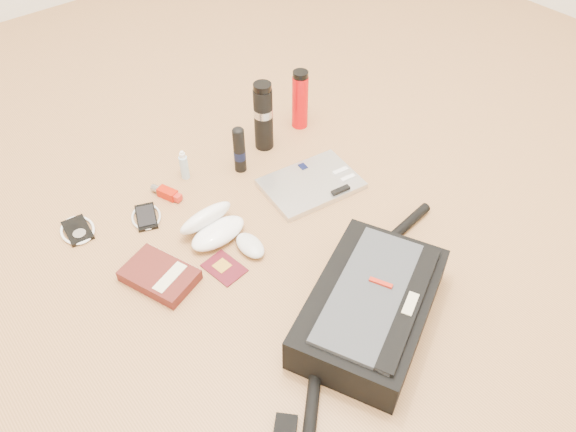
{
  "coord_description": "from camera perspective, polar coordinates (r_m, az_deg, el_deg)",
  "views": [
    {
      "loc": [
        -0.71,
        -0.83,
        1.23
      ],
      "look_at": [
        0.04,
        0.08,
        0.06
      ],
      "focal_mm": 35.0,
      "sensor_mm": 36.0,
      "label": 1
    }
  ],
  "objects": [
    {
      "name": "laptop",
      "position": [
        1.84,
        2.41,
        3.28
      ],
      "size": [
        0.33,
        0.25,
        0.03
      ],
      "rotation": [
        0.0,
        0.0,
        -0.14
      ],
      "color": "silver",
      "rests_on": "ground"
    },
    {
      "name": "sunglasses_case",
      "position": [
        1.68,
        -7.72,
        -0.98
      ],
      "size": [
        0.19,
        0.16,
        0.1
      ],
      "rotation": [
        0.0,
        0.0,
        0.05
      ],
      "color": "white",
      "rests_on": "ground"
    },
    {
      "name": "thermos_black",
      "position": [
        1.94,
        -2.52,
        10.1
      ],
      "size": [
        0.07,
        0.07,
        0.25
      ],
      "rotation": [
        0.0,
        0.0,
        -0.05
      ],
      "color": "black",
      "rests_on": "ground"
    },
    {
      "name": "aerosol_can",
      "position": [
        1.86,
        -4.96,
        6.74
      ],
      "size": [
        0.05,
        0.05,
        0.17
      ],
      "rotation": [
        0.0,
        0.0,
        -0.28
      ],
      "color": "black",
      "rests_on": "ground"
    },
    {
      "name": "messenger_bag",
      "position": [
        1.46,
        8.37,
        -9.14
      ],
      "size": [
        0.86,
        0.45,
        0.13
      ],
      "rotation": [
        0.0,
        0.0,
        0.43
      ],
      "color": "black",
      "rests_on": "ground"
    },
    {
      "name": "mouse",
      "position": [
        1.64,
        -3.86,
        -3.01
      ],
      "size": [
        0.07,
        0.11,
        0.04
      ],
      "rotation": [
        0.0,
        0.0,
        -0.05
      ],
      "color": "silver",
      "rests_on": "ground"
    },
    {
      "name": "thermos_red",
      "position": [
        2.05,
        1.24,
        11.73
      ],
      "size": [
        0.07,
        0.07,
        0.22
      ],
      "rotation": [
        0.0,
        0.0,
        0.31
      ],
      "color": "red",
      "rests_on": "ground"
    },
    {
      "name": "phone",
      "position": [
        1.79,
        -14.21,
        -0.07
      ],
      "size": [
        0.12,
        0.13,
        0.01
      ],
      "rotation": [
        0.0,
        0.0,
        -0.39
      ],
      "color": "black",
      "rests_on": "ground"
    },
    {
      "name": "spray_bottle",
      "position": [
        1.88,
        -10.51,
        5.0
      ],
      "size": [
        0.04,
        0.04,
        0.11
      ],
      "rotation": [
        0.0,
        0.0,
        0.36
      ],
      "color": "#A8CBDE",
      "rests_on": "ground"
    },
    {
      "name": "ipod",
      "position": [
        1.81,
        -20.6,
        -1.36
      ],
      "size": [
        0.11,
        0.12,
        0.01
      ],
      "rotation": [
        0.0,
        0.0,
        -0.12
      ],
      "color": "black",
      "rests_on": "ground"
    },
    {
      "name": "book",
      "position": [
        1.6,
        -12.87,
        -5.87
      ],
      "size": [
        0.19,
        0.23,
        0.04
      ],
      "rotation": [
        0.0,
        0.0,
        0.34
      ],
      "color": "#4B1713",
      "rests_on": "ground"
    },
    {
      "name": "inhaler",
      "position": [
        1.84,
        -12.25,
        2.3
      ],
      "size": [
        0.06,
        0.11,
        0.03
      ],
      "rotation": [
        0.0,
        0.0,
        0.36
      ],
      "color": "#AB1504",
      "rests_on": "ground"
    },
    {
      "name": "passport",
      "position": [
        1.61,
        -6.5,
        -5.25
      ],
      "size": [
        0.1,
        0.12,
        0.01
      ],
      "rotation": [
        0.0,
        0.0,
        0.13
      ],
      "color": "#4C0D17",
      "rests_on": "ground"
    },
    {
      "name": "ground",
      "position": [
        1.64,
        0.7,
        -3.52
      ],
      "size": [
        4.0,
        4.0,
        0.0
      ],
      "primitive_type": "plane",
      "color": "#AA7647",
      "rests_on": "ground"
    }
  ]
}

